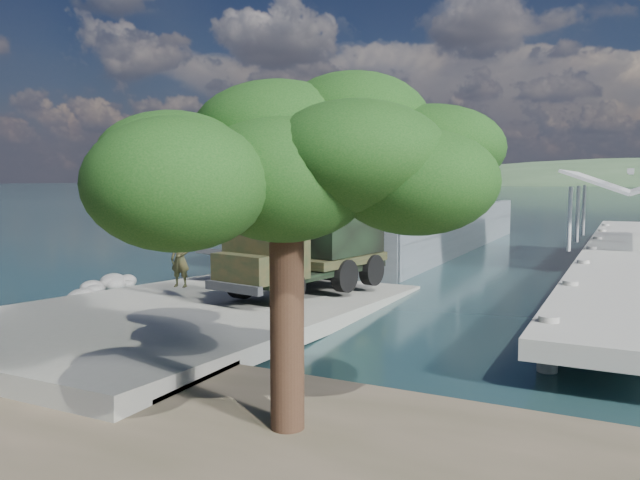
{
  "coord_description": "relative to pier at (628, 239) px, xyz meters",
  "views": [
    {
      "loc": [
        13.09,
        -17.96,
        4.73
      ],
      "look_at": [
        1.11,
        6.0,
        2.13
      ],
      "focal_mm": 35.0,
      "sensor_mm": 36.0,
      "label": 1
    }
  ],
  "objects": [
    {
      "name": "ground",
      "position": [
        -13.0,
        -18.77,
        -1.6
      ],
      "size": [
        1400.0,
        1400.0,
        0.0
      ],
      "primitive_type": "plane",
      "color": "#1B3F41",
      "rests_on": "ground"
    },
    {
      "name": "boat_ramp",
      "position": [
        -13.0,
        -19.77,
        -1.35
      ],
      "size": [
        10.0,
        18.0,
        0.5
      ],
      "primitive_type": "cube",
      "color": "gray",
      "rests_on": "ground"
    },
    {
      "name": "shoreline_rocks",
      "position": [
        -19.2,
        -18.27,
        -1.6
      ],
      "size": [
        3.2,
        5.6,
        0.9
      ],
      "primitive_type": null,
      "color": "#5B5B58",
      "rests_on": "ground"
    },
    {
      "name": "pier",
      "position": [
        0.0,
        0.0,
        0.0
      ],
      "size": [
        6.4,
        44.0,
        6.1
      ],
      "color": "#A1A097",
      "rests_on": "ground"
    },
    {
      "name": "landing_craft",
      "position": [
        -13.85,
        4.68,
        -0.74
      ],
      "size": [
        9.12,
        35.4,
        10.49
      ],
      "rotation": [
        0.0,
        0.0,
        0.0
      ],
      "color": "#4C565A",
      "rests_on": "ground"
    },
    {
      "name": "military_truck",
      "position": [
        -10.63,
        -15.78,
        0.74
      ],
      "size": [
        3.82,
        8.25,
        3.69
      ],
      "rotation": [
        0.0,
        0.0,
        -0.18
      ],
      "color": "black",
      "rests_on": "boat_ramp"
    },
    {
      "name": "soldier",
      "position": [
        -14.28,
        -19.18,
        -0.09
      ],
      "size": [
        0.8,
        0.59,
        2.01
      ],
      "primitive_type": "imported",
      "rotation": [
        0.0,
        0.0,
        0.15
      ],
      "color": "black",
      "rests_on": "boat_ramp"
    },
    {
      "name": "overhang_tree",
      "position": [
        -5.63,
        -27.12,
        3.87
      ],
      "size": [
        7.52,
        6.92,
        6.82
      ],
      "color": "black",
      "rests_on": "ground"
    }
  ]
}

